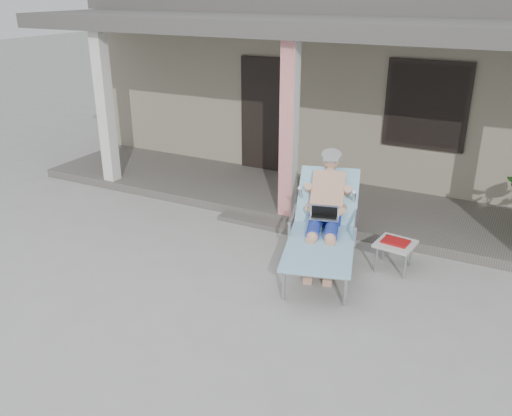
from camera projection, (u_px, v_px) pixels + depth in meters
The scene contains 7 objects.
ground at pixel (216, 284), 6.73m from camera, with size 60.00×60.00×0.00m, color #9E9E99.
house at pixel (373, 76), 11.44m from camera, with size 10.40×5.40×3.30m.
porch_deck at pixel (307, 200), 9.17m from camera, with size 10.00×2.00×0.15m, color #605B56.
porch_overhang at pixel (313, 32), 8.09m from camera, with size 10.00×2.30×2.85m.
porch_step at pixel (279, 227), 8.24m from camera, with size 2.00×0.30×0.07m, color #605B56.
lounger at pixel (325, 200), 6.98m from camera, with size 1.35×2.26×1.42m.
side_table at pixel (395, 245), 6.95m from camera, with size 0.52×0.52×0.41m.
Camera 1 is at (3.12, -4.99, 3.44)m, focal length 38.00 mm.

